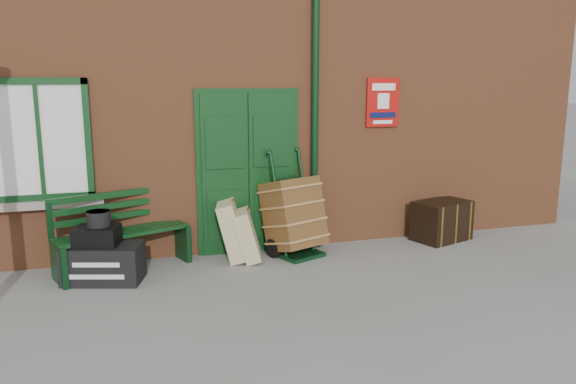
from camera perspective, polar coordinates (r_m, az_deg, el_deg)
name	(u,v)px	position (r m, az deg, el deg)	size (l,w,h in m)	color
ground	(301,285)	(6.72, 1.37, -9.39)	(80.00, 80.00, 0.00)	gray
station_building	(238,92)	(9.66, -5.11, 10.08)	(10.30, 4.30, 4.36)	#965230
bench	(120,230)	(7.41, -16.69, -3.71)	(1.72, 1.06, 1.02)	#0E3615
houdini_trunk	(103,263)	(7.10, -18.25, -6.88)	(0.91, 0.50, 0.45)	black
strongbox	(97,236)	(7.01, -18.84, -4.26)	(0.50, 0.36, 0.23)	black
hatbox	(99,219)	(6.98, -18.69, -2.57)	(0.27, 0.27, 0.18)	black
suitcase_back	(232,230)	(7.52, -5.67, -3.91)	(0.22, 0.56, 0.78)	tan
suitcase_front	(247,235)	(7.47, -4.16, -4.42)	(0.20, 0.50, 0.67)	tan
porter_trolley	(294,215)	(7.68, 0.58, -2.40)	(0.91, 0.94, 1.42)	black
dark_trunk	(442,221)	(8.73, 15.34, -2.82)	(0.82, 0.54, 0.59)	black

